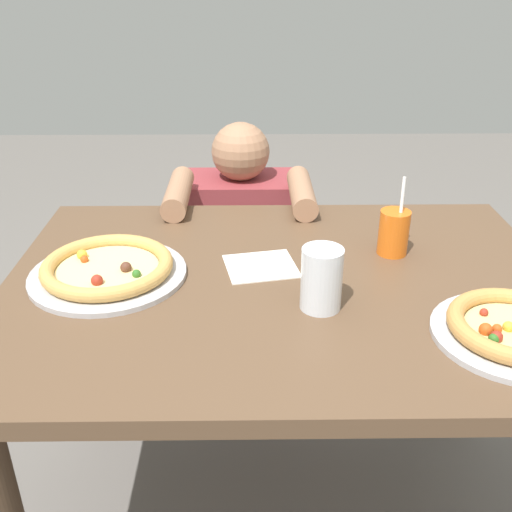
{
  "coord_description": "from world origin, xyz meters",
  "views": [
    {
      "loc": [
        -0.08,
        -1.15,
        1.39
      ],
      "look_at": [
        -0.06,
        0.06,
        0.78
      ],
      "focal_mm": 41.28,
      "sensor_mm": 36.0,
      "label": 1
    }
  ],
  "objects_px": {
    "pizza_far": "(108,269)",
    "drink_cup_colored": "(394,232)",
    "water_cup_clear": "(322,278)",
    "fork": "(403,227)",
    "diner_seated": "(242,269)"
  },
  "relations": [
    {
      "from": "pizza_far",
      "to": "fork",
      "type": "xyz_separation_m",
      "value": [
        0.73,
        0.26,
        -0.02
      ]
    },
    {
      "from": "fork",
      "to": "diner_seated",
      "type": "bearing_deg",
      "value": 137.92
    },
    {
      "from": "fork",
      "to": "drink_cup_colored",
      "type": "bearing_deg",
      "value": -112.77
    },
    {
      "from": "drink_cup_colored",
      "to": "water_cup_clear",
      "type": "bearing_deg",
      "value": -129.38
    },
    {
      "from": "fork",
      "to": "diner_seated",
      "type": "distance_m",
      "value": 0.68
    },
    {
      "from": "drink_cup_colored",
      "to": "water_cup_clear",
      "type": "xyz_separation_m",
      "value": [
        -0.2,
        -0.25,
        0.01
      ]
    },
    {
      "from": "drink_cup_colored",
      "to": "diner_seated",
      "type": "height_order",
      "value": "drink_cup_colored"
    },
    {
      "from": "pizza_far",
      "to": "drink_cup_colored",
      "type": "distance_m",
      "value": 0.68
    },
    {
      "from": "water_cup_clear",
      "to": "diner_seated",
      "type": "height_order",
      "value": "diner_seated"
    },
    {
      "from": "pizza_far",
      "to": "drink_cup_colored",
      "type": "xyz_separation_m",
      "value": [
        0.67,
        0.11,
        0.04
      ]
    },
    {
      "from": "water_cup_clear",
      "to": "fork",
      "type": "xyz_separation_m",
      "value": [
        0.27,
        0.4,
        -0.07
      ]
    },
    {
      "from": "drink_cup_colored",
      "to": "water_cup_clear",
      "type": "distance_m",
      "value": 0.32
    },
    {
      "from": "water_cup_clear",
      "to": "fork",
      "type": "relative_size",
      "value": 0.66
    },
    {
      "from": "pizza_far",
      "to": "diner_seated",
      "type": "relative_size",
      "value": 0.38
    },
    {
      "from": "fork",
      "to": "diner_seated",
      "type": "height_order",
      "value": "diner_seated"
    }
  ]
}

